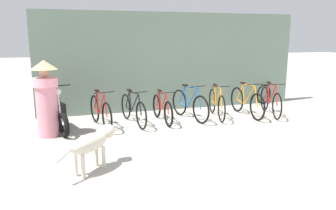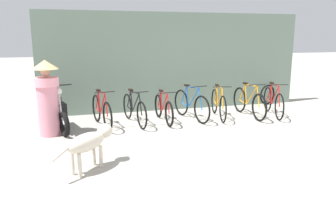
# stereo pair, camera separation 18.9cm
# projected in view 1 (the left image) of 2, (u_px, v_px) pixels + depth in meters

# --- Properties ---
(ground_plane) EXTENTS (60.00, 60.00, 0.00)m
(ground_plane) POSITION_uv_depth(u_px,v_px,m) (235.00, 149.00, 6.21)
(ground_plane) COLOR #9E998E
(shop_wall_back) EXTENTS (7.59, 0.20, 2.74)m
(shop_wall_back) POSITION_uv_depth(u_px,v_px,m) (174.00, 62.00, 9.37)
(shop_wall_back) COLOR slate
(shop_wall_back) RESTS_ON ground
(bicycle_0) EXTENTS (0.47, 1.63, 0.88)m
(bicycle_0) POSITION_uv_depth(u_px,v_px,m) (100.00, 112.00, 7.63)
(bicycle_0) COLOR black
(bicycle_0) RESTS_ON ground
(bicycle_1) EXTENTS (0.46, 1.72, 0.85)m
(bicycle_1) POSITION_uv_depth(u_px,v_px,m) (133.00, 110.00, 7.90)
(bicycle_1) COLOR black
(bicycle_1) RESTS_ON ground
(bicycle_2) EXTENTS (0.46, 1.58, 0.80)m
(bicycle_2) POSITION_uv_depth(u_px,v_px,m) (162.00, 109.00, 8.09)
(bicycle_2) COLOR black
(bicycle_2) RESTS_ON ground
(bicycle_3) EXTENTS (0.49, 1.67, 0.90)m
(bicycle_3) POSITION_uv_depth(u_px,v_px,m) (190.00, 105.00, 8.35)
(bicycle_3) COLOR black
(bicycle_3) RESTS_ON ground
(bicycle_4) EXTENTS (0.49, 1.66, 0.88)m
(bicycle_4) POSITION_uv_depth(u_px,v_px,m) (217.00, 104.00, 8.53)
(bicycle_4) COLOR black
(bicycle_4) RESTS_ON ground
(bicycle_5) EXTENTS (0.46, 1.75, 0.91)m
(bicycle_5) POSITION_uv_depth(u_px,v_px,m) (247.00, 102.00, 8.70)
(bicycle_5) COLOR black
(bicycle_5) RESTS_ON ground
(bicycle_6) EXTENTS (0.60, 1.68, 0.90)m
(bicycle_6) POSITION_uv_depth(u_px,v_px,m) (270.00, 101.00, 8.82)
(bicycle_6) COLOR black
(bicycle_6) RESTS_ON ground
(motorcycle) EXTENTS (0.72, 1.84, 1.07)m
(motorcycle) POSITION_uv_depth(u_px,v_px,m) (54.00, 112.00, 7.35)
(motorcycle) COLOR black
(motorcycle) RESTS_ON ground
(stray_dog) EXTENTS (0.99, 0.94, 0.67)m
(stray_dog) POSITION_uv_depth(u_px,v_px,m) (93.00, 142.00, 5.13)
(stray_dog) COLOR beige
(stray_dog) RESTS_ON ground
(person_in_robes) EXTENTS (0.57, 0.57, 1.61)m
(person_in_robes) POSITION_uv_depth(u_px,v_px,m) (46.00, 96.00, 6.81)
(person_in_robes) COLOR pink
(person_in_robes) RESTS_ON ground
(spare_tire_left) EXTENTS (0.61, 0.21, 0.62)m
(spare_tire_left) POSITION_uv_depth(u_px,v_px,m) (264.00, 94.00, 10.20)
(spare_tire_left) COLOR black
(spare_tire_left) RESTS_ON ground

